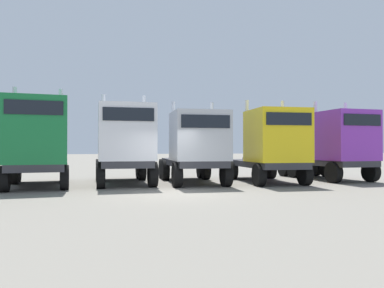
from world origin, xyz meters
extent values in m
plane|color=slate|center=(0.00, 0.00, 0.00)|extent=(200.00, 200.00, 0.00)
cube|color=#333338|center=(-5.31, 4.42, 0.91)|extent=(2.62, 5.87, 0.30)
cube|color=#197238|center=(-5.19, 2.79, 2.42)|extent=(2.57, 2.62, 2.71)
cube|color=black|center=(-5.10, 1.55, 3.25)|extent=(2.10, 0.19, 0.55)
cylinder|color=silver|center=(-4.35, 4.23, 2.72)|extent=(0.19, 0.19, 3.31)
cylinder|color=silver|center=(-6.24, 4.09, 2.72)|extent=(0.19, 0.19, 3.31)
cylinder|color=#333338|center=(-5.41, 5.68, 1.12)|extent=(1.18, 1.18, 0.12)
cylinder|color=black|center=(-4.06, 2.35, 0.51)|extent=(0.42, 1.04, 1.01)
cylinder|color=black|center=(-6.25, 2.18, 0.51)|extent=(0.42, 1.04, 1.01)
cylinder|color=black|center=(-4.31, 5.76, 0.51)|extent=(0.42, 1.04, 1.01)
cylinder|color=black|center=(-6.50, 5.60, 0.51)|extent=(0.42, 1.04, 1.01)
cylinder|color=black|center=(-4.39, 6.86, 0.51)|extent=(0.42, 1.04, 1.01)
cylinder|color=black|center=(-6.59, 6.69, 0.51)|extent=(0.42, 1.04, 1.01)
cube|color=#333338|center=(-1.49, 4.91, 1.01)|extent=(2.24, 6.11, 0.30)
cube|color=white|center=(-1.51, 3.04, 2.39)|extent=(2.41, 2.36, 2.47)
cube|color=black|center=(-1.51, 1.84, 3.10)|extent=(2.10, 0.05, 0.55)
cylinder|color=silver|center=(-0.55, 4.35, 2.69)|extent=(0.18, 0.18, 3.07)
cylinder|color=silver|center=(-2.45, 4.37, 2.69)|extent=(0.18, 0.18, 3.07)
cylinder|color=#333338|center=(-1.48, 6.25, 1.22)|extent=(1.11, 1.11, 0.12)
cylinder|color=black|center=(-0.41, 2.56, 0.55)|extent=(0.36, 1.11, 1.11)
cylinder|color=black|center=(-2.61, 2.57, 0.55)|extent=(0.36, 1.11, 1.11)
cylinder|color=black|center=(-0.38, 6.35, 0.55)|extent=(0.36, 1.11, 1.11)
cylinder|color=black|center=(-2.58, 6.36, 0.55)|extent=(0.36, 1.11, 1.11)
cylinder|color=black|center=(-0.38, 7.45, 0.55)|extent=(0.36, 1.11, 1.11)
cylinder|color=black|center=(-2.58, 7.46, 0.55)|extent=(0.36, 1.11, 1.11)
cube|color=#333338|center=(1.82, 4.44, 0.99)|extent=(2.54, 6.28, 0.30)
cube|color=#B7BABF|center=(1.72, 2.62, 2.25)|extent=(2.54, 2.66, 2.21)
cube|color=black|center=(1.64, 1.34, 2.82)|extent=(2.10, 0.16, 0.55)
cylinder|color=silver|center=(2.74, 3.98, 2.55)|extent=(0.19, 0.19, 2.81)
cylinder|color=silver|center=(0.85, 4.09, 2.55)|extent=(0.19, 0.19, 2.81)
cylinder|color=#333338|center=(1.89, 5.79, 1.20)|extent=(1.16, 1.16, 0.12)
cylinder|color=black|center=(2.78, 2.00, 0.55)|extent=(0.41, 1.11, 1.09)
cylinder|color=black|center=(0.59, 2.12, 0.55)|extent=(0.41, 1.11, 1.09)
cylinder|color=black|center=(3.00, 5.85, 0.55)|extent=(0.41, 1.11, 1.09)
cylinder|color=black|center=(0.80, 5.98, 0.55)|extent=(0.41, 1.11, 1.09)
cylinder|color=black|center=(3.06, 6.95, 0.55)|extent=(0.41, 1.11, 1.09)
cylinder|color=black|center=(0.86, 7.07, 0.55)|extent=(0.41, 1.11, 1.09)
cube|color=#333338|center=(5.47, 4.05, 0.91)|extent=(2.58, 6.39, 0.30)
cube|color=yellow|center=(5.36, 2.21, 2.28)|extent=(2.56, 2.74, 2.43)
cube|color=black|center=(5.27, 0.90, 2.97)|extent=(2.10, 0.17, 0.55)
cylinder|color=silver|center=(6.39, 3.60, 2.58)|extent=(0.19, 0.19, 3.03)
cylinder|color=silver|center=(4.50, 3.72, 2.58)|extent=(0.19, 0.19, 3.03)
cylinder|color=#333338|center=(5.55, 5.42, 1.12)|extent=(1.17, 1.17, 0.12)
cylinder|color=black|center=(6.42, 1.55, 0.50)|extent=(0.41, 1.03, 1.01)
cylinder|color=black|center=(4.22, 1.69, 0.50)|extent=(0.41, 1.03, 1.01)
cylinder|color=black|center=(6.66, 5.51, 0.50)|extent=(0.41, 1.03, 1.01)
cylinder|color=black|center=(4.47, 5.64, 0.50)|extent=(0.41, 1.03, 1.01)
cylinder|color=black|center=(6.73, 6.61, 0.50)|extent=(0.41, 1.03, 1.01)
cylinder|color=black|center=(4.53, 6.74, 0.50)|extent=(0.41, 1.03, 1.01)
cube|color=#333338|center=(9.44, 4.53, 0.93)|extent=(2.37, 5.94, 0.30)
cube|color=purple|center=(9.49, 2.72, 2.33)|extent=(2.47, 2.33, 2.50)
cube|color=black|center=(9.53, 1.57, 3.05)|extent=(2.10, 0.10, 0.55)
cylinder|color=silver|center=(10.41, 4.03, 2.63)|extent=(0.19, 0.19, 3.10)
cylinder|color=silver|center=(8.51, 3.97, 2.63)|extent=(0.19, 0.19, 3.10)
cylinder|color=#333338|center=(9.40, 5.82, 1.14)|extent=(1.13, 1.13, 0.12)
cylinder|color=black|center=(10.61, 2.32, 0.51)|extent=(0.38, 1.04, 1.03)
cylinder|color=black|center=(8.41, 2.26, 0.51)|extent=(0.38, 1.04, 1.03)
cylinder|color=black|center=(10.50, 5.90, 0.51)|extent=(0.38, 1.04, 1.03)
cylinder|color=black|center=(8.30, 5.83, 0.51)|extent=(0.38, 1.04, 1.03)
cylinder|color=black|center=(10.47, 7.00, 0.51)|extent=(0.38, 1.04, 1.03)
cylinder|color=black|center=(8.27, 6.93, 0.51)|extent=(0.38, 1.04, 1.03)
camera|label=1|loc=(-3.01, -14.05, 1.70)|focal=35.93mm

